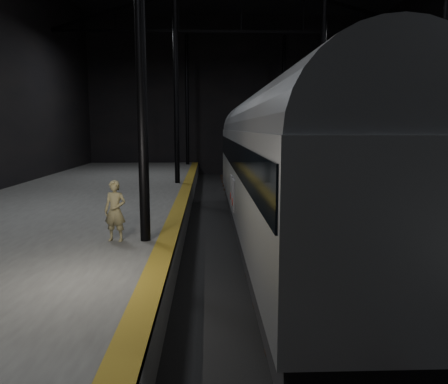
{
  "coord_description": "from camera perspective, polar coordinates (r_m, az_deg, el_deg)",
  "views": [
    {
      "loc": [
        -2.17,
        -15.07,
        3.88
      ],
      "look_at": [
        -1.7,
        -2.26,
        2.0
      ],
      "focal_mm": 35.0,
      "sensor_mm": 36.0,
      "label": 1
    }
  ],
  "objects": [
    {
      "name": "platform_left",
      "position": [
        16.34,
        -21.14,
        -4.17
      ],
      "size": [
        9.0,
        43.8,
        1.0
      ],
      "primitive_type": "cube",
      "color": "#4A4A47",
      "rests_on": "ground"
    },
    {
      "name": "train",
      "position": [
        14.41,
        6.59,
        4.0
      ],
      "size": [
        2.82,
        18.79,
        5.02
      ],
      "color": "#AAADB2",
      "rests_on": "ground"
    },
    {
      "name": "ground",
      "position": [
        15.71,
        5.94,
        -6.0
      ],
      "size": [
        44.0,
        44.0,
        0.0
      ],
      "primitive_type": "plane",
      "color": "black",
      "rests_on": "ground"
    },
    {
      "name": "track",
      "position": [
        15.69,
        5.95,
        -5.76
      ],
      "size": [
        2.4,
        43.0,
        0.24
      ],
      "color": "#3F3328",
      "rests_on": "ground"
    },
    {
      "name": "tactile_strip",
      "position": [
        15.38,
        -6.09,
        -2.48
      ],
      "size": [
        0.5,
        43.8,
        0.01
      ],
      "primitive_type": "cube",
      "color": "olive",
      "rests_on": "platform_left"
    },
    {
      "name": "woman",
      "position": [
        11.49,
        -14.02,
        -2.4
      ],
      "size": [
        0.64,
        0.49,
        1.57
      ],
      "primitive_type": "imported",
      "rotation": [
        0.0,
        0.0,
        -0.21
      ],
      "color": "#9C9060",
      "rests_on": "platform_left"
    }
  ]
}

